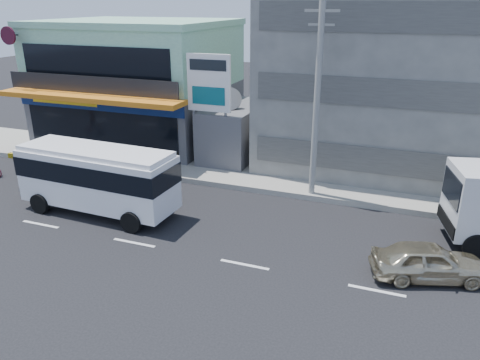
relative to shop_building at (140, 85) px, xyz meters
name	(u,v)px	position (x,y,z in m)	size (l,w,h in m)	color
ground	(134,243)	(8.00, -13.95, -4.00)	(120.00, 120.00, 0.00)	black
sidewalk	(302,179)	(13.00, -4.45, -3.85)	(70.00, 5.00, 0.30)	gray
shop_building	(140,85)	(0.00, 0.00, 0.00)	(12.40, 11.70, 8.00)	#4E4F54
concrete_building	(414,49)	(18.00, 1.05, 3.00)	(16.00, 12.00, 14.00)	gray
gap_structure	(235,133)	(8.00, -1.95, -2.25)	(3.00, 6.00, 3.50)	#4E4F54
satellite_dish	(229,108)	(8.00, -2.95, -0.42)	(1.50, 1.50, 0.15)	slate
billboard	(209,90)	(7.50, -4.75, 0.93)	(2.60, 0.18, 6.90)	gray
utility_pole_near	(317,100)	(14.00, -6.55, 1.15)	(1.60, 0.30, 10.00)	#999993
minibus	(97,175)	(4.80, -11.81, -2.07)	(7.81, 2.96, 3.23)	white
sedan	(429,261)	(19.64, -12.45, -3.29)	(1.66, 4.12, 1.41)	beige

